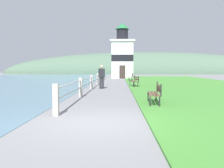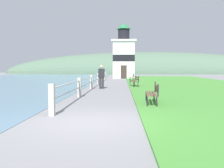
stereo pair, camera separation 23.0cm
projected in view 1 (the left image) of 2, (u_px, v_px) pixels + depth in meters
name	position (u px, v px, depth m)	size (l,w,h in m)	color
ground_plane	(95.00, 123.00, 7.16)	(160.00, 160.00, 0.00)	slate
grass_verge	(193.00, 85.00, 22.97)	(12.00, 48.20, 0.06)	#428433
seawall_railing	(95.00, 79.00, 21.29)	(0.18, 26.49, 1.06)	#A8A399
park_bench_near	(155.00, 92.00, 10.76)	(0.61, 1.98, 0.94)	brown
park_bench_midway	(135.00, 80.00, 21.00)	(0.68, 1.92, 0.94)	brown
park_bench_far	(131.00, 76.00, 31.09)	(0.66, 1.67, 0.94)	brown
lighthouse	(122.00, 56.00, 38.72)	(3.74, 3.74, 8.52)	white
person_strolling	(102.00, 76.00, 18.97)	(0.50, 0.39, 1.80)	#28282D
distant_hillside	(146.00, 74.00, 68.91)	(80.00, 16.00, 12.00)	#4C6651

